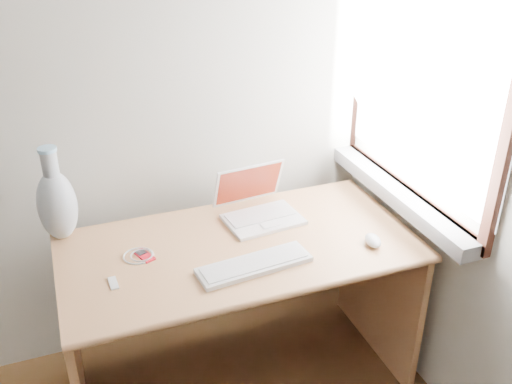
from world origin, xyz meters
name	(u,v)px	position (x,y,z in m)	size (l,w,h in m)	color
window	(417,77)	(1.72, 1.30, 1.28)	(0.11, 0.99, 1.10)	white
desk	(233,276)	(1.00, 1.37, 0.50)	(1.34, 0.67, 0.71)	tan
laptop	(260,206)	(1.15, 1.46, 0.75)	(0.32, 0.28, 0.20)	white
external_keyboard	(254,264)	(1.00, 1.13, 0.72)	(0.42, 0.17, 0.02)	white
mouse	(373,240)	(1.48, 1.11, 0.72)	(0.06, 0.10, 0.03)	white
ipod	(144,256)	(0.65, 1.33, 0.71)	(0.07, 0.10, 0.01)	#A40B19
cable_coil	(139,256)	(0.63, 1.34, 0.71)	(0.11, 0.11, 0.01)	white
remote	(113,283)	(0.52, 1.20, 0.71)	(0.03, 0.07, 0.01)	white
vase	(57,203)	(0.38, 1.57, 0.86)	(0.15, 0.15, 0.38)	#AFBBCA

